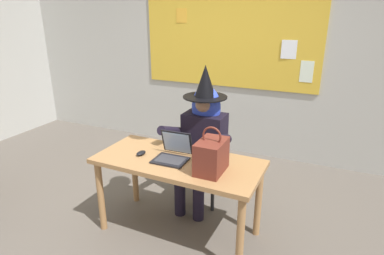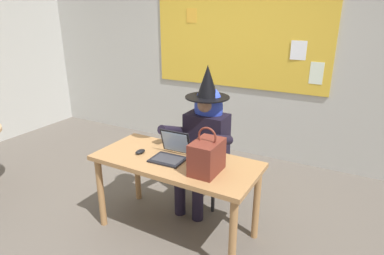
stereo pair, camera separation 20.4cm
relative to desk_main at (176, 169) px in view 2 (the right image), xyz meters
name	(u,v)px [view 2 (the right image)]	position (x,y,z in m)	size (l,w,h in m)	color
ground_plane	(156,224)	(-0.23, -0.02, -0.63)	(24.00, 24.00, 0.00)	#5B544C
wall_back_bulletin	(239,55)	(-0.23, 2.03, 0.75)	(6.75, 2.21, 2.74)	#B2B2AD
desk_main	(176,169)	(0.00, 0.00, 0.00)	(1.45, 0.68, 0.73)	#A37547
chair_at_desk	(209,154)	(-0.01, 0.69, -0.14)	(0.42, 0.42, 0.89)	#2D3347
person_costumed	(204,132)	(-0.01, 0.57, 0.16)	(0.59, 0.68, 1.45)	black
laptop	(171,153)	(-0.05, 0.00, 0.15)	(0.29, 0.29, 0.23)	black
computer_mouse	(140,152)	(-0.34, -0.04, 0.11)	(0.06, 0.10, 0.03)	black
handbag	(207,156)	(0.34, -0.08, 0.23)	(0.20, 0.30, 0.38)	maroon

